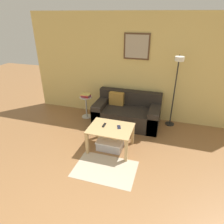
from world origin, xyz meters
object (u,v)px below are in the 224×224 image
Objects in this scene: couch at (127,113)px; floor_lamp at (176,79)px; storage_bin at (110,144)px; cell_phone at (119,127)px; book_stack at (86,95)px; coffee_table at (111,132)px; side_table at (86,105)px; remote_control at (104,125)px.

floor_lamp is (1.04, 0.09, 0.93)m from couch.
cell_phone is at bearing 26.45° from storage_bin.
book_stack is at bearing -179.57° from couch.
storage_bin is at bearing -123.73° from coffee_table.
floor_lamp is at bearing 4.88° from couch.
coffee_table is at bearing 56.27° from storage_bin.
floor_lamp is 12.23× the size of cell_phone.
side_table is 0.28m from book_stack.
storage_bin is 0.42m from remote_control.
coffee_table is 1.84m from floor_lamp.
remote_control is at bearing -101.56° from couch.
side_table reaches higher than coffee_table.
couch is 0.92× the size of floor_lamp.
couch is 1.16m from storage_bin.
storage_bin is at bearing -173.33° from cell_phone.
book_stack reaches higher than cell_phone.
floor_lamp reaches higher than remote_control.
floor_lamp is at bearing 2.27° from side_table.
couch reaches higher than side_table.
floor_lamp is 1.87m from remote_control.
floor_lamp reaches higher than couch.
remote_control reaches higher than cell_phone.
remote_control is at bearing 157.79° from storage_bin.
couch reaches higher than book_stack.
storage_bin is at bearing -48.32° from side_table.
book_stack is at bearing 132.16° from coffee_table.
remote_control is at bearing 164.24° from cell_phone.
storage_bin is (-0.01, -0.01, -0.29)m from coffee_table.
couch reaches higher than coffee_table.
remote_control is at bearing 163.28° from coffee_table.
floor_lamp reaches higher than book_stack.
cell_phone reaches higher than coffee_table.
coffee_table is 0.19m from cell_phone.
storage_bin is at bearing -132.42° from floor_lamp.
storage_bin is 0.43m from cell_phone.
coffee_table is 3.73× the size of book_stack.
couch is at bearing -175.12° from floor_lamp.
floor_lamp is 2.31m from side_table.
floor_lamp reaches higher than coffee_table.
couch reaches higher than remote_control.
book_stack is (-1.01, 1.12, 0.23)m from coffee_table.
cell_phone is (0.16, 0.08, 0.39)m from storage_bin.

